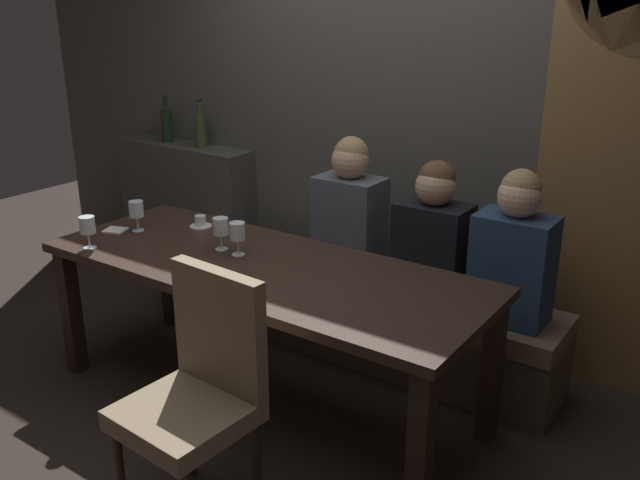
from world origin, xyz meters
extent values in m
plane|color=black|center=(0.00, 0.00, 0.00)|extent=(9.00, 9.00, 0.00)
cube|color=#4C4944|center=(0.00, 1.22, 1.50)|extent=(6.00, 0.12, 3.00)
cube|color=olive|center=(1.35, 1.15, 1.05)|extent=(0.90, 0.05, 2.10)
cube|color=#413E3A|center=(-1.55, 1.04, 0.47)|extent=(1.10, 0.28, 0.95)
cube|color=black|center=(-1.03, -0.35, 0.35)|extent=(0.08, 0.08, 0.69)
cube|color=black|center=(1.03, -0.35, 0.35)|extent=(0.08, 0.08, 0.69)
cube|color=black|center=(-1.03, 0.35, 0.35)|extent=(0.08, 0.08, 0.69)
cube|color=black|center=(1.03, 0.35, 0.35)|extent=(0.08, 0.08, 0.69)
cube|color=#302119|center=(0.00, 0.00, 0.72)|extent=(2.20, 0.84, 0.04)
cube|color=#4A3C2E|center=(0.00, 0.70, 0.17)|extent=(2.50, 0.40, 0.35)
cube|color=brown|center=(0.00, 0.70, 0.40)|extent=(2.50, 0.44, 0.10)
cylinder|color=#302119|center=(0.11, -0.98, 0.21)|extent=(0.04, 0.04, 0.42)
cylinder|color=#302119|center=(0.11, -0.62, 0.21)|extent=(0.04, 0.04, 0.42)
cylinder|color=#302119|center=(0.47, -0.62, 0.21)|extent=(0.04, 0.04, 0.42)
cube|color=#7F6B51|center=(0.29, -0.80, 0.46)|extent=(0.47, 0.47, 0.08)
cube|color=#7F6B51|center=(0.30, -0.61, 0.74)|extent=(0.44, 0.09, 0.48)
cube|color=#4C515B|center=(0.05, 0.69, 0.73)|extent=(0.36, 0.24, 0.57)
sphere|color=tan|center=(0.05, 0.69, 1.11)|extent=(0.20, 0.20, 0.20)
sphere|color=#9E7F56|center=(0.05, 0.70, 1.14)|extent=(0.18, 0.18, 0.18)
cube|color=black|center=(0.54, 0.70, 0.70)|extent=(0.36, 0.24, 0.50)
sphere|color=tan|center=(0.54, 0.70, 1.04)|extent=(0.20, 0.20, 0.20)
sphere|color=brown|center=(0.54, 0.71, 1.08)|extent=(0.18, 0.18, 0.18)
cube|color=navy|center=(0.97, 0.68, 0.71)|extent=(0.36, 0.24, 0.52)
sphere|color=#DBB293|center=(0.97, 0.68, 1.06)|extent=(0.20, 0.20, 0.20)
sphere|color=#9E7F56|center=(0.97, 0.69, 1.10)|extent=(0.18, 0.18, 0.18)
cylinder|color=black|center=(-1.71, 1.04, 1.06)|extent=(0.08, 0.08, 0.22)
cylinder|color=black|center=(-1.71, 1.04, 1.21)|extent=(0.03, 0.03, 0.09)
cylinder|color=black|center=(-1.71, 1.04, 1.27)|extent=(0.03, 0.03, 0.02)
cylinder|color=#384728|center=(-1.38, 1.04, 1.06)|extent=(0.08, 0.08, 0.22)
cylinder|color=#384728|center=(-1.38, 1.04, 1.21)|extent=(0.03, 0.03, 0.09)
cylinder|color=black|center=(-1.38, 1.04, 1.27)|extent=(0.03, 0.03, 0.02)
cylinder|color=silver|center=(-0.28, 0.03, 0.74)|extent=(0.06, 0.06, 0.00)
cylinder|color=silver|center=(-0.28, 0.03, 0.78)|extent=(0.01, 0.01, 0.07)
cylinder|color=silver|center=(-0.28, 0.03, 0.86)|extent=(0.08, 0.08, 0.08)
cylinder|color=gold|center=(-0.28, 0.03, 0.84)|extent=(0.07, 0.07, 0.04)
cylinder|color=silver|center=(-0.16, 0.02, 0.74)|extent=(0.06, 0.06, 0.00)
cylinder|color=silver|center=(-0.16, 0.02, 0.78)|extent=(0.01, 0.01, 0.07)
cylinder|color=silver|center=(-0.16, 0.02, 0.86)|extent=(0.08, 0.08, 0.08)
cylinder|color=maroon|center=(-0.16, 0.02, 0.84)|extent=(0.07, 0.07, 0.04)
cylinder|color=silver|center=(-0.85, -0.01, 0.74)|extent=(0.06, 0.06, 0.00)
cylinder|color=silver|center=(-0.85, -0.01, 0.78)|extent=(0.01, 0.01, 0.07)
cylinder|color=silver|center=(-0.85, -0.01, 0.86)|extent=(0.08, 0.08, 0.08)
cylinder|color=silver|center=(-0.83, -0.33, 0.74)|extent=(0.06, 0.06, 0.00)
cylinder|color=silver|center=(-0.83, -0.33, 0.78)|extent=(0.01, 0.01, 0.07)
cylinder|color=silver|center=(-0.83, -0.33, 0.86)|extent=(0.08, 0.08, 0.08)
cylinder|color=gold|center=(-0.83, -0.33, 0.83)|extent=(0.07, 0.07, 0.03)
cylinder|color=white|center=(-0.62, 0.23, 0.74)|extent=(0.12, 0.12, 0.01)
cylinder|color=white|center=(-0.62, 0.23, 0.78)|extent=(0.06, 0.06, 0.06)
cylinder|color=brown|center=(-0.62, 0.23, 0.80)|extent=(0.05, 0.05, 0.01)
cube|color=silver|center=(-0.95, -0.08, 0.74)|extent=(0.14, 0.13, 0.01)
camera|label=1|loc=(1.93, -2.28, 1.91)|focal=38.20mm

